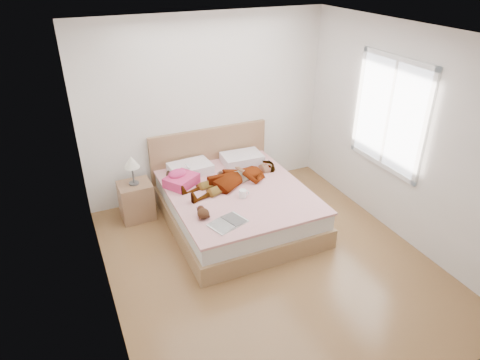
{
  "coord_description": "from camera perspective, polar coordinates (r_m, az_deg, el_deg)",
  "views": [
    {
      "loc": [
        -1.97,
        -3.52,
        3.28
      ],
      "look_at": [
        0.0,
        0.85,
        0.7
      ],
      "focal_mm": 32.0,
      "sensor_mm": 36.0,
      "label": 1
    }
  ],
  "objects": [
    {
      "name": "woman",
      "position": [
        5.74,
        -0.91,
        0.57
      ],
      "size": [
        1.56,
        0.87,
        0.2
      ],
      "primitive_type": "imported",
      "rotation": [
        0.0,
        0.0,
        -1.34
      ],
      "color": "white",
      "rests_on": "bed"
    },
    {
      "name": "bed",
      "position": [
        5.8,
        -0.75,
        -2.9
      ],
      "size": [
        1.8,
        2.08,
        1.0
      ],
      "color": "olive",
      "rests_on": "ground"
    },
    {
      "name": "hair",
      "position": [
        5.97,
        -7.65,
        0.85
      ],
      "size": [
        0.61,
        0.68,
        0.08
      ],
      "primitive_type": "ellipsoid",
      "rotation": [
        0.0,
        0.0,
        -0.29
      ],
      "color": "black",
      "rests_on": "bed"
    },
    {
      "name": "magazine",
      "position": [
        4.94,
        -1.64,
        -5.74
      ],
      "size": [
        0.49,
        0.4,
        0.03
      ],
      "color": "white",
      "rests_on": "bed"
    },
    {
      "name": "ground",
      "position": [
        5.2,
        3.92,
        -10.91
      ],
      "size": [
        4.0,
        4.0,
        0.0
      ],
      "primitive_type": "plane",
      "color": "#503319",
      "rests_on": "ground"
    },
    {
      "name": "towel",
      "position": [
        5.74,
        -7.95,
        0.14
      ],
      "size": [
        0.52,
        0.5,
        0.22
      ],
      "color": "#EB3F77",
      "rests_on": "bed"
    },
    {
      "name": "phone",
      "position": [
        5.89,
        -6.94,
        1.89
      ],
      "size": [
        0.06,
        0.09,
        0.05
      ],
      "primitive_type": "cube",
      "rotation": [
        0.44,
        0.0,
        0.23
      ],
      "color": "silver",
      "rests_on": "bed"
    },
    {
      "name": "coffee_mug",
      "position": [
        5.41,
        0.4,
        -1.83
      ],
      "size": [
        0.14,
        0.1,
        0.11
      ],
      "color": "white",
      "rests_on": "bed"
    },
    {
      "name": "nightstand",
      "position": [
        5.99,
        -13.69,
        -2.34
      ],
      "size": [
        0.44,
        0.39,
        0.93
      ],
      "color": "brown",
      "rests_on": "ground"
    },
    {
      "name": "plush_toy",
      "position": [
        5.03,
        -4.98,
        -4.36
      ],
      "size": [
        0.14,
        0.22,
        0.12
      ],
      "color": "black",
      "rests_on": "bed"
    },
    {
      "name": "room_shell",
      "position": [
        5.64,
        19.3,
        8.28
      ],
      "size": [
        4.0,
        4.0,
        4.0
      ],
      "color": "white",
      "rests_on": "ground"
    }
  ]
}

